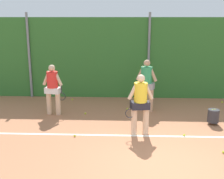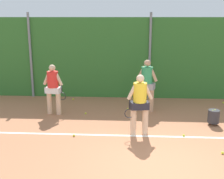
% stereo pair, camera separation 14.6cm
% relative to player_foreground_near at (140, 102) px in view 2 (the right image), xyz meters
% --- Properties ---
extents(ground_plane, '(26.63, 26.63, 0.00)m').
position_rel_player_foreground_near_xyz_m(ground_plane, '(0.53, -0.05, -1.01)').
color(ground_plane, '#B2704C').
extents(hedge_fence_backdrop, '(17.31, 0.25, 3.36)m').
position_rel_player_foreground_near_xyz_m(hedge_fence_backdrop, '(0.53, 4.09, 0.67)').
color(hedge_fence_backdrop, '#33702D').
rests_on(hedge_fence_backdrop, ground_plane).
extents(fence_post_left, '(0.10, 0.10, 3.55)m').
position_rel_player_foreground_near_xyz_m(fence_post_left, '(-4.46, 3.91, 0.77)').
color(fence_post_left, gray).
rests_on(fence_post_left, ground_plane).
extents(fence_post_center, '(0.10, 0.10, 3.55)m').
position_rel_player_foreground_near_xyz_m(fence_post_center, '(0.53, 3.91, 0.77)').
color(fence_post_center, gray).
rests_on(fence_post_center, ground_plane).
extents(court_baseline_paint, '(12.65, 0.10, 0.01)m').
position_rel_player_foreground_near_xyz_m(court_baseline_paint, '(0.53, -0.14, -1.00)').
color(court_baseline_paint, white).
rests_on(court_baseline_paint, ground_plane).
extents(player_foreground_near, '(0.81, 0.38, 1.79)m').
position_rel_player_foreground_near_xyz_m(player_foreground_near, '(0.00, 0.00, 0.00)').
color(player_foreground_near, beige).
rests_on(player_foreground_near, ground_plane).
extents(player_midcourt, '(0.82, 0.40, 1.78)m').
position_rel_player_foreground_near_xyz_m(player_midcourt, '(-2.95, 1.65, -0.01)').
color(player_midcourt, beige).
rests_on(player_midcourt, ground_plane).
extents(player_backcourt_far, '(0.76, 0.49, 1.89)m').
position_rel_player_foreground_near_xyz_m(player_backcourt_far, '(0.33, 2.22, 0.06)').
color(player_backcourt_far, tan).
rests_on(player_backcourt_far, ground_plane).
extents(ball_hopper, '(0.36, 0.36, 0.51)m').
position_rel_player_foreground_near_xyz_m(ball_hopper, '(2.40, 0.89, -0.71)').
color(ball_hopper, '#2D2D33').
rests_on(ball_hopper, ground_plane).
extents(tennis_ball_0, '(0.07, 0.07, 0.07)m').
position_rel_player_foreground_near_xyz_m(tennis_ball_0, '(1.29, -0.10, -0.97)').
color(tennis_ball_0, '#CCDB33').
rests_on(tennis_ball_0, ground_plane).
extents(tennis_ball_2, '(0.07, 0.07, 0.07)m').
position_rel_player_foreground_near_xyz_m(tennis_ball_2, '(-0.11, 2.87, -0.97)').
color(tennis_ball_2, '#CCDB33').
rests_on(tennis_ball_2, ground_plane).
extents(tennis_ball_3, '(0.07, 0.07, 0.07)m').
position_rel_player_foreground_near_xyz_m(tennis_ball_3, '(-1.84, 1.69, -0.97)').
color(tennis_ball_3, '#CCDB33').
rests_on(tennis_ball_3, ground_plane).
extents(tennis_ball_5, '(0.07, 0.07, 0.07)m').
position_rel_player_foreground_near_xyz_m(tennis_ball_5, '(-1.89, -0.28, -0.97)').
color(tennis_ball_5, '#CCDB33').
rests_on(tennis_ball_5, ground_plane).
extents(tennis_ball_6, '(0.07, 0.07, 0.07)m').
position_rel_player_foreground_near_xyz_m(tennis_ball_6, '(-2.62, 3.45, -0.97)').
color(tennis_ball_6, '#CCDB33').
rests_on(tennis_ball_6, ground_plane).
extents(tennis_ball_7, '(0.07, 0.07, 0.07)m').
position_rel_player_foreground_near_xyz_m(tennis_ball_7, '(3.48, 3.32, -0.97)').
color(tennis_ball_7, '#CCDB33').
rests_on(tennis_ball_7, ground_plane).
extents(tennis_ball_8, '(0.07, 0.07, 0.07)m').
position_rel_player_foreground_near_xyz_m(tennis_ball_8, '(-0.34, 2.27, -0.97)').
color(tennis_ball_8, '#CCDB33').
rests_on(tennis_ball_8, ground_plane).
extents(tennis_ball_9, '(0.07, 0.07, 0.07)m').
position_rel_player_foreground_near_xyz_m(tennis_ball_9, '(2.07, -1.15, -0.97)').
color(tennis_ball_9, '#CCDB33').
rests_on(tennis_ball_9, ground_plane).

